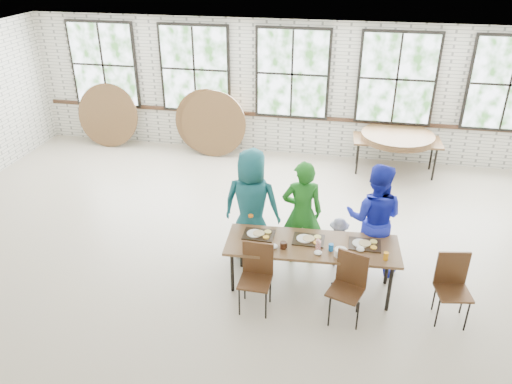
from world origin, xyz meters
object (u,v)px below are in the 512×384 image
(chair_near_left, at_px, (257,271))
(dining_table, at_px, (312,247))
(chair_near_right, at_px, (349,281))
(storage_table, at_px, (397,142))

(chair_near_left, bearing_deg, dining_table, 38.01)
(dining_table, xyz_separation_m, chair_near_right, (0.53, -0.50, -0.13))
(chair_near_left, height_order, storage_table, chair_near_left)
(dining_table, relative_size, storage_table, 1.34)
(chair_near_right, relative_size, storage_table, 0.52)
(chair_near_left, xyz_separation_m, storage_table, (2.05, 4.82, 0.13))
(chair_near_right, bearing_deg, dining_table, 155.89)
(dining_table, relative_size, chair_near_right, 2.57)
(chair_near_right, xyz_separation_m, storage_table, (0.83, 4.80, 0.13))
(chair_near_left, distance_m, storage_table, 5.24)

